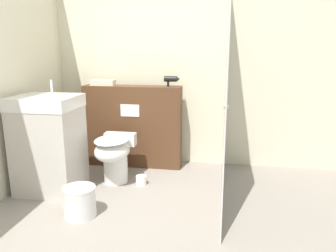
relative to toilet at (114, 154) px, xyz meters
The scene contains 10 objects.
ground_plane 1.21m from the toilet, 61.92° to the right, with size 12.00×12.00×0.00m, color gray.
wall_back 1.36m from the toilet, 56.12° to the left, with size 8.00×0.06×2.50m.
partition_panel 0.60m from the toilet, 85.29° to the left, with size 1.16×0.23×0.97m.
shower_glass 1.35m from the toilet, ahead, with size 0.04×1.74×2.13m.
toilet is the anchor object (origin of this frame).
sink_vanity 0.65m from the toilet, 155.09° to the right, with size 0.59×0.52×1.10m.
hair_drier 1.07m from the toilet, 49.21° to the left, with size 0.18×0.07×0.12m.
folded_towel 0.94m from the toilet, 117.96° to the left, with size 0.28×0.13×0.07m.
spare_toilet_roll 0.39m from the toilet, ahead, with size 0.11×0.11×0.10m.
waste_bin 0.75m from the toilet, 95.22° to the right, with size 0.28×0.28×0.26m.
Camera 1 is at (0.55, -2.08, 1.40)m, focal length 35.00 mm.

